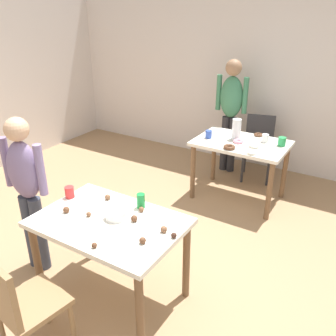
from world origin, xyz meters
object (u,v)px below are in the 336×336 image
object	(u,v)px
chair_near_table	(20,303)
soda_can	(141,201)
dining_table_near	(110,232)
person_adult_far	(231,106)
dining_table_far	(241,151)
chair_far_table	(259,143)
person_girl_near	(26,184)
pitcher_far	(236,129)
mixing_bowl	(116,214)

from	to	relation	value
chair_near_table	soda_can	world-z (taller)	soda_can
dining_table_near	person_adult_far	xyz separation A→B (m)	(-0.21, 2.86, 0.32)
dining_table_far	chair_far_table	distance (m)	0.73
chair_near_table	person_girl_near	xyz separation A→B (m)	(-0.72, 0.70, 0.36)
dining_table_far	soda_can	world-z (taller)	soda_can
chair_near_table	person_adult_far	world-z (taller)	person_adult_far
soda_can	person_adult_far	bearing A→B (deg)	96.84
person_girl_near	person_adult_far	bearing A→B (deg)	77.73
chair_far_table	person_adult_far	xyz separation A→B (m)	(-0.44, -0.01, 0.46)
dining_table_far	person_adult_far	xyz separation A→B (m)	(-0.45, 0.71, 0.32)
pitcher_far	person_adult_far	bearing A→B (deg)	118.25
chair_near_table	chair_far_table	world-z (taller)	same
dining_table_far	person_girl_near	xyz separation A→B (m)	(-1.08, -2.21, 0.22)
person_adult_far	pitcher_far	distance (m)	0.74
dining_table_near	dining_table_far	size ratio (longest dim) A/B	1.05
dining_table_near	pitcher_far	world-z (taller)	pitcher_far
chair_near_table	soda_can	bearing A→B (deg)	77.88
dining_table_near	soda_can	size ratio (longest dim) A/B	9.28
mixing_bowl	person_adult_far	bearing A→B (deg)	94.85
dining_table_far	mixing_bowl	world-z (taller)	mixing_bowl
soda_can	chair_near_table	bearing A→B (deg)	-102.12
chair_near_table	mixing_bowl	size ratio (longest dim) A/B	5.11
dining_table_near	person_adult_far	distance (m)	2.88
dining_table_near	person_adult_far	bearing A→B (deg)	94.23
chair_far_table	pitcher_far	world-z (taller)	pitcher_far
dining_table_near	person_girl_near	size ratio (longest dim) A/B	0.78
person_girl_near	mixing_bowl	distance (m)	0.88
mixing_bowl	soda_can	xyz separation A→B (m)	(0.07, 0.23, 0.03)
chair_near_table	chair_far_table	size ratio (longest dim) A/B	1.00
dining_table_far	pitcher_far	world-z (taller)	pitcher_far
soda_can	pitcher_far	world-z (taller)	pitcher_far
dining_table_near	chair_near_table	xyz separation A→B (m)	(-0.13, -0.76, -0.15)
mixing_bowl	pitcher_far	distance (m)	2.16
person_girl_near	person_adult_far	size ratio (longest dim) A/B	0.91
chair_near_table	chair_far_table	bearing A→B (deg)	84.45
chair_far_table	soda_can	size ratio (longest dim) A/B	7.13
chair_near_table	chair_far_table	distance (m)	3.65
chair_far_table	soda_can	bearing A→B (deg)	-92.85
dining_table_far	person_adult_far	bearing A→B (deg)	122.23
person_girl_near	soda_can	xyz separation A→B (m)	(0.94, 0.35, -0.05)
person_adult_far	mixing_bowl	xyz separation A→B (m)	(0.24, -2.80, -0.18)
dining_table_far	chair_near_table	world-z (taller)	chair_near_table
person_girl_near	chair_near_table	bearing A→B (deg)	-44.26
person_girl_near	soda_can	size ratio (longest dim) A/B	11.86
person_girl_near	mixing_bowl	world-z (taller)	person_girl_near
chair_far_table	person_adult_far	world-z (taller)	person_adult_far
dining_table_far	pitcher_far	bearing A→B (deg)	149.08
dining_table_near	chair_far_table	world-z (taller)	chair_far_table
chair_near_table	dining_table_near	bearing A→B (deg)	80.48
dining_table_near	chair_near_table	bearing A→B (deg)	-99.52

